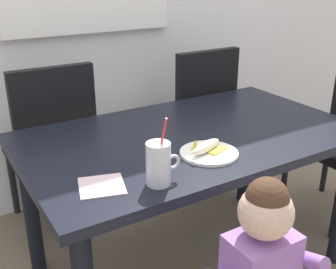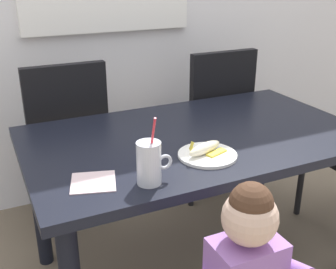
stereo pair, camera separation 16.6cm
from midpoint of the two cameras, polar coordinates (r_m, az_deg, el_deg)
The scene contains 9 objects.
ground_plane at distance 2.21m, azimuth 0.63°, elevation -17.50°, with size 24.00×24.00×0.00m, color #7A6B56.
dining_table at distance 1.87m, azimuth 0.71°, elevation -2.51°, with size 1.48×0.87×0.72m.
dining_chair_left at distance 2.33m, azimuth -17.64°, elevation -0.74°, with size 0.44×0.44×0.96m.
dining_chair_right at distance 2.62m, azimuth 1.96°, elevation 2.82°, with size 0.44×0.44×0.96m.
toddler_standing at distance 1.39m, azimuth 9.13°, elevation -17.53°, with size 0.33×0.24×0.84m.
milk_cup at distance 1.39m, azimuth -4.71°, elevation -4.41°, with size 0.13×0.09×0.25m.
snack_plate at distance 1.62m, azimuth 2.74°, elevation -2.64°, with size 0.23×0.23×0.01m, color white.
peeled_banana at distance 1.62m, azimuth 2.39°, elevation -1.75°, with size 0.18×0.13×0.07m.
paper_napkin at distance 1.43m, azimuth -12.42°, elevation -6.99°, with size 0.15×0.15×0.00m, color silver.
Camera 1 is at (-0.98, -1.40, 1.41)m, focal length 44.39 mm.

